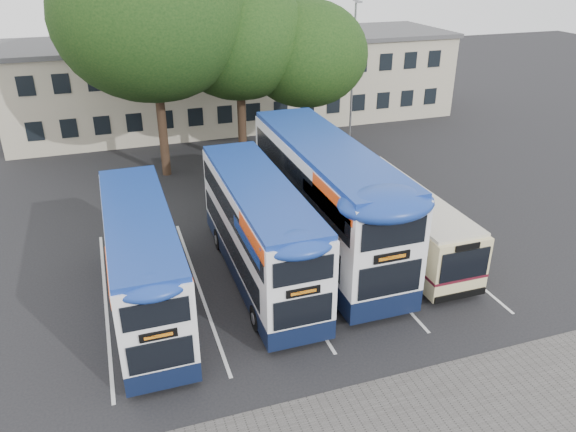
# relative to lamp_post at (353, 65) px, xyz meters

# --- Properties ---
(ground) EXTENTS (120.00, 120.00, 0.00)m
(ground) POSITION_rel_lamp_post_xyz_m (-6.00, -19.97, -5.08)
(ground) COLOR black
(ground) RESTS_ON ground
(bay_lines) EXTENTS (14.12, 11.00, 0.01)m
(bay_lines) POSITION_rel_lamp_post_xyz_m (-9.75, -14.97, -5.08)
(bay_lines) COLOR silver
(bay_lines) RESTS_ON ground
(depot_building) EXTENTS (32.40, 8.40, 6.20)m
(depot_building) POSITION_rel_lamp_post_xyz_m (-6.00, 7.02, -1.93)
(depot_building) COLOR beige
(depot_building) RESTS_ON ground
(lamp_post) EXTENTS (0.25, 1.05, 9.06)m
(lamp_post) POSITION_rel_lamp_post_xyz_m (0.00, 0.00, 0.00)
(lamp_post) COLOR gray
(lamp_post) RESTS_ON ground
(tree_left) EXTENTS (10.31, 10.31, 13.15)m
(tree_left) POSITION_rel_lamp_post_xyz_m (-12.78, -2.48, 3.68)
(tree_left) COLOR black
(tree_left) RESTS_ON ground
(tree_mid) EXTENTS (7.87, 7.87, 10.74)m
(tree_mid) POSITION_rel_lamp_post_xyz_m (-8.12, -2.25, 2.30)
(tree_mid) COLOR black
(tree_mid) RESTS_ON ground
(tree_right) EXTENTS (7.15, 7.15, 9.49)m
(tree_right) POSITION_rel_lamp_post_xyz_m (-4.31, -2.71, 1.35)
(tree_right) COLOR black
(tree_right) RESTS_ON ground
(bus_dd_left) EXTENTS (2.27, 9.37, 3.90)m
(bus_dd_left) POSITION_rel_lamp_post_xyz_m (-15.26, -15.91, -2.94)
(bus_dd_left) COLOR #0D1732
(bus_dd_left) RESTS_ON ground
(bus_dd_mid) EXTENTS (2.39, 9.88, 4.12)m
(bus_dd_mid) POSITION_rel_lamp_post_xyz_m (-10.75, -15.07, -2.82)
(bus_dd_mid) COLOR #0D1732
(bus_dd_mid) RESTS_ON ground
(bus_dd_right) EXTENTS (2.82, 11.61, 4.84)m
(bus_dd_right) POSITION_rel_lamp_post_xyz_m (-7.50, -13.79, -2.42)
(bus_dd_right) COLOR #0D1732
(bus_dd_right) RESTS_ON ground
(bus_single) EXTENTS (2.31, 9.08, 2.70)m
(bus_single) POSITION_rel_lamp_post_xyz_m (-4.29, -14.71, -3.55)
(bus_single) COLOR beige
(bus_single) RESTS_ON ground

